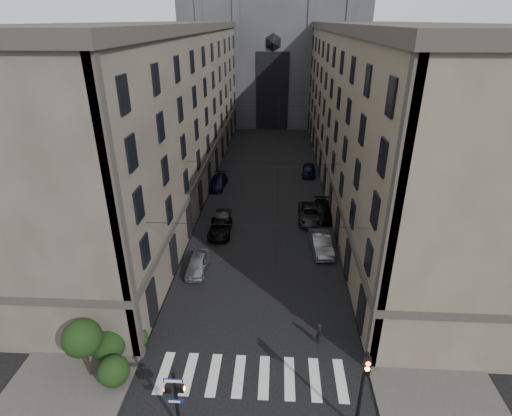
% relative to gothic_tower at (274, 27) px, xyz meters
% --- Properties ---
extents(sidewalk_left, '(7.00, 80.00, 0.15)m').
position_rel_gothic_tower_xyz_m(sidewalk_left, '(-10.50, -38.96, -17.72)').
color(sidewalk_left, '#383533').
rests_on(sidewalk_left, ground).
extents(sidewalk_right, '(7.00, 80.00, 0.15)m').
position_rel_gothic_tower_xyz_m(sidewalk_right, '(10.50, -38.96, -17.72)').
color(sidewalk_right, '#383533').
rests_on(sidewalk_right, ground).
extents(zebra_crossing, '(11.00, 3.20, 0.01)m').
position_rel_gothic_tower_xyz_m(zebra_crossing, '(0.00, -69.96, -17.79)').
color(zebra_crossing, beige).
rests_on(zebra_crossing, ground).
extents(building_left, '(13.60, 60.60, 18.85)m').
position_rel_gothic_tower_xyz_m(building_left, '(-13.44, -38.96, -8.45)').
color(building_left, '#483F37').
rests_on(building_left, ground).
extents(building_right, '(13.60, 60.60, 18.85)m').
position_rel_gothic_tower_xyz_m(building_right, '(13.44, -38.96, -8.45)').
color(building_right, brown).
rests_on(building_right, ground).
extents(gothic_tower, '(35.00, 23.00, 58.00)m').
position_rel_gothic_tower_xyz_m(gothic_tower, '(0.00, 0.00, 0.00)').
color(gothic_tower, '#2D2D33').
rests_on(gothic_tower, ground).
extents(pedestrian_signal_left, '(1.02, 0.38, 4.00)m').
position_rel_gothic_tower_xyz_m(pedestrian_signal_left, '(-3.51, -73.46, -15.48)').
color(pedestrian_signal_left, black).
rests_on(pedestrian_signal_left, ground).
extents(traffic_light_right, '(0.34, 0.50, 5.20)m').
position_rel_gothic_tower_xyz_m(traffic_light_right, '(5.60, -73.04, -14.51)').
color(traffic_light_right, black).
rests_on(traffic_light_right, ground).
extents(shrub_cluster, '(3.90, 4.40, 3.90)m').
position_rel_gothic_tower_xyz_m(shrub_cluster, '(-8.72, -69.95, -16.00)').
color(shrub_cluster, black).
rests_on(shrub_cluster, sidewalk_left).
extents(tram_wires, '(14.00, 60.00, 0.43)m').
position_rel_gothic_tower_xyz_m(tram_wires, '(0.00, -39.33, -10.55)').
color(tram_wires, black).
rests_on(tram_wires, ground).
extents(car_left_near, '(1.68, 4.07, 1.38)m').
position_rel_gothic_tower_xyz_m(car_left_near, '(-5.22, -59.25, -17.11)').
color(car_left_near, gray).
rests_on(car_left_near, ground).
extents(car_left_midnear, '(1.43, 4.02, 1.32)m').
position_rel_gothic_tower_xyz_m(car_left_midnear, '(-4.25, -50.88, -17.14)').
color(car_left_midnear, black).
rests_on(car_left_midnear, ground).
extents(car_left_midfar, '(2.26, 4.64, 1.27)m').
position_rel_gothic_tower_xyz_m(car_left_midfar, '(-4.22, -52.78, -17.16)').
color(car_left_midfar, black).
rests_on(car_left_midfar, ground).
extents(car_left_far, '(2.30, 4.95, 1.40)m').
position_rel_gothic_tower_xyz_m(car_left_far, '(-6.20, -40.74, -17.10)').
color(car_left_far, black).
rests_on(car_left_far, ground).
extents(car_right_near, '(2.07, 4.88, 1.57)m').
position_rel_gothic_tower_xyz_m(car_right_near, '(5.36, -55.41, -17.02)').
color(car_right_near, slate).
rests_on(car_right_near, ground).
extents(car_right_midnear, '(2.60, 5.36, 1.47)m').
position_rel_gothic_tower_xyz_m(car_right_midnear, '(4.81, -49.28, -17.06)').
color(car_right_midnear, black).
rests_on(car_right_midnear, ground).
extents(car_right_midfar, '(2.10, 4.97, 1.43)m').
position_rel_gothic_tower_xyz_m(car_right_midfar, '(6.20, -48.47, -17.08)').
color(car_right_midfar, black).
rests_on(car_right_midfar, ground).
extents(car_right_far, '(2.11, 4.41, 1.45)m').
position_rel_gothic_tower_xyz_m(car_right_far, '(5.50, -35.69, -17.07)').
color(car_right_far, black).
rests_on(car_right_far, ground).
extents(pedestrian, '(0.49, 0.64, 1.55)m').
position_rel_gothic_tower_xyz_m(pedestrian, '(4.20, -66.96, -17.02)').
color(pedestrian, black).
rests_on(pedestrian, ground).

